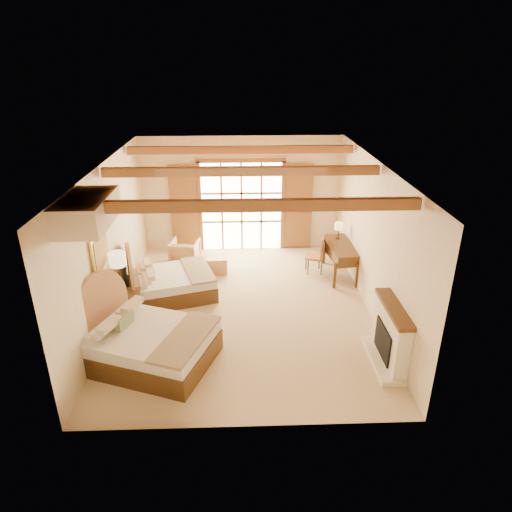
{
  "coord_description": "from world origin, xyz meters",
  "views": [
    {
      "loc": [
        -0.05,
        -8.77,
        5.15
      ],
      "look_at": [
        0.28,
        0.2,
        1.18
      ],
      "focal_mm": 32.0,
      "sensor_mm": 36.0,
      "label": 1
    }
  ],
  "objects_px": {
    "nightstand": "(127,307)",
    "armchair": "(185,252)",
    "bed_far": "(165,281)",
    "desk": "(340,259)",
    "bed_near": "(141,342)"
  },
  "relations": [
    {
      "from": "nightstand",
      "to": "armchair",
      "type": "height_order",
      "value": "armchair"
    },
    {
      "from": "bed_near",
      "to": "nightstand",
      "type": "xyz_separation_m",
      "value": [
        -0.58,
        1.44,
        -0.11
      ]
    },
    {
      "from": "nightstand",
      "to": "desk",
      "type": "height_order",
      "value": "desk"
    },
    {
      "from": "bed_far",
      "to": "nightstand",
      "type": "height_order",
      "value": "bed_far"
    },
    {
      "from": "bed_near",
      "to": "armchair",
      "type": "distance_m",
      "value": 4.28
    },
    {
      "from": "nightstand",
      "to": "bed_far",
      "type": "bearing_deg",
      "value": 54.58
    },
    {
      "from": "bed_far",
      "to": "armchair",
      "type": "height_order",
      "value": "bed_far"
    },
    {
      "from": "armchair",
      "to": "desk",
      "type": "relative_size",
      "value": 0.46
    },
    {
      "from": "bed_near",
      "to": "desk",
      "type": "distance_m",
      "value": 5.53
    },
    {
      "from": "bed_far",
      "to": "armchair",
      "type": "bearing_deg",
      "value": 64.84
    },
    {
      "from": "bed_near",
      "to": "bed_far",
      "type": "bearing_deg",
      "value": 109.11
    },
    {
      "from": "bed_near",
      "to": "armchair",
      "type": "height_order",
      "value": "bed_near"
    },
    {
      "from": "bed_near",
      "to": "desk",
      "type": "xyz_separation_m",
      "value": [
        4.32,
        3.45,
        0.02
      ]
    },
    {
      "from": "armchair",
      "to": "bed_far",
      "type": "bearing_deg",
      "value": 90.92
    },
    {
      "from": "bed_near",
      "to": "nightstand",
      "type": "bearing_deg",
      "value": 132.68
    }
  ]
}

